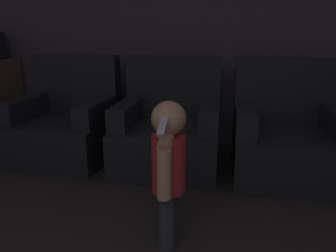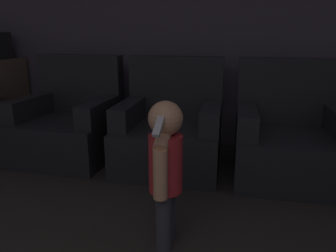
{
  "view_description": "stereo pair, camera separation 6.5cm",
  "coord_description": "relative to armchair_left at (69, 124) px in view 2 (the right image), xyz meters",
  "views": [
    {
      "loc": [
        0.39,
        0.96,
        1.18
      ],
      "look_at": [
        -0.07,
        3.16,
        0.55
      ],
      "focal_mm": 35.0,
      "sensor_mm": 36.0,
      "label": 1
    },
    {
      "loc": [
        0.46,
        0.97,
        1.18
      ],
      "look_at": [
        -0.07,
        3.16,
        0.55
      ],
      "focal_mm": 35.0,
      "sensor_mm": 36.0,
      "label": 2
    }
  ],
  "objects": [
    {
      "name": "wall_back",
      "position": [
        1.23,
        0.71,
        0.98
      ],
      "size": [
        8.4,
        0.05,
        2.6
      ],
      "color": "#3D3842",
      "rests_on": "ground_plane"
    },
    {
      "name": "armchair_left",
      "position": [
        0.0,
        0.0,
        0.0
      ],
      "size": [
        0.9,
        0.87,
        0.98
      ],
      "rotation": [
        0.0,
        0.0,
        0.0
      ],
      "color": "black",
      "rests_on": "ground_plane"
    },
    {
      "name": "armchair_middle",
      "position": [
        1.04,
        -0.0,
        0.0
      ],
      "size": [
        0.94,
        0.91,
        0.98
      ],
      "rotation": [
        0.0,
        0.0,
        0.05
      ],
      "color": "black",
      "rests_on": "ground_plane"
    },
    {
      "name": "armchair_right",
      "position": [
        2.08,
        -0.0,
        0.0
      ],
      "size": [
        0.94,
        0.91,
        0.98
      ],
      "rotation": [
        0.0,
        0.0,
        0.04
      ],
      "color": "black",
      "rests_on": "ground_plane"
    },
    {
      "name": "person_toddler",
      "position": [
        1.29,
        -1.21,
        0.18
      ],
      "size": [
        0.19,
        0.33,
        0.85
      ],
      "rotation": [
        0.0,
        0.0,
        -1.56
      ],
      "color": "#28282D",
      "rests_on": "ground_plane"
    }
  ]
}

